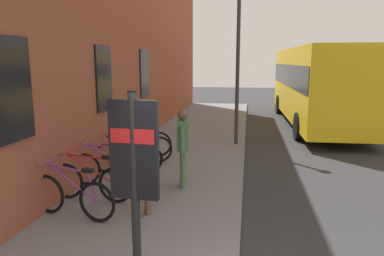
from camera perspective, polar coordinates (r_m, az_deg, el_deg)
The scene contains 13 objects.
ground at distance 9.43m, azimuth 14.37°, elevation -7.13°, with size 60.00×60.00×0.00m, color #2D2D30.
sidewalk_pavement at distance 11.43m, azimuth -0.42°, elevation -3.34°, with size 24.00×3.50×0.12m, color slate.
bicycle_end_of_row at distance 6.67m, azimuth -18.59°, elevation -10.27°, with size 0.55×1.74×0.97m.
bicycle_by_door at distance 7.33m, azimuth -15.75°, elevation -8.20°, with size 0.48×1.77×0.97m.
bicycle_nearest_sign at distance 8.13m, azimuth -13.12°, elevation -6.20°, with size 0.50×1.75×0.97m.
bicycle_far_end at distance 8.89m, azimuth -10.30°, elevation -4.63°, with size 0.48×1.76×0.97m.
bicycle_beside_lamp at distance 9.65m, azimuth -8.33°, elevation -3.36°, with size 0.70×1.69×0.97m.
bicycle_leaning_wall at distance 10.41m, azimuth -8.04°, elevation -2.31°, with size 0.48×1.77×0.97m.
transit_info_sign at distance 3.99m, azimuth -9.17°, elevation -5.64°, with size 0.13×0.55×2.40m.
city_bus at distance 16.80m, azimuth 19.16°, elevation 6.98°, with size 10.56×2.84×3.35m.
pedestrian_by_facade at distance 7.65m, azimuth -1.49°, elevation -1.97°, with size 0.64×0.31×1.70m.
pedestrian_near_bus at distance 6.25m, azimuth -7.91°, elevation -4.37°, with size 0.55×0.54×1.80m.
street_lamp at distance 11.69m, azimuth 7.33°, elevation 11.43°, with size 0.28×0.28×4.82m.
Camera 1 is at (-2.95, -0.06, 2.83)m, focal length 33.48 mm.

